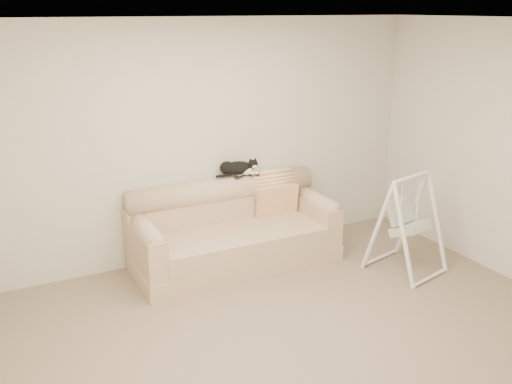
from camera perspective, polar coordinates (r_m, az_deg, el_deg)
ground_plane at (r=5.07m, az=4.53°, el=-14.06°), size 5.00×5.00×0.00m
room_shell at (r=4.45m, az=5.01°, el=2.84°), size 5.04×4.04×2.60m
sofa at (r=6.23m, az=-2.37°, el=-4.06°), size 2.20×0.93×0.90m
remote_a at (r=6.32m, az=-1.52°, el=1.66°), size 0.18×0.13×0.03m
remote_b at (r=6.38m, az=-0.43°, el=1.79°), size 0.16×0.14×0.02m
tuxedo_cat at (r=6.31m, az=-1.85°, el=2.43°), size 0.50×0.25×0.20m
throw_blanket at (r=6.54m, az=1.55°, el=0.54°), size 0.51×0.38×0.58m
baby_swing at (r=6.19m, az=14.86°, el=-3.03°), size 0.79×0.82×1.06m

